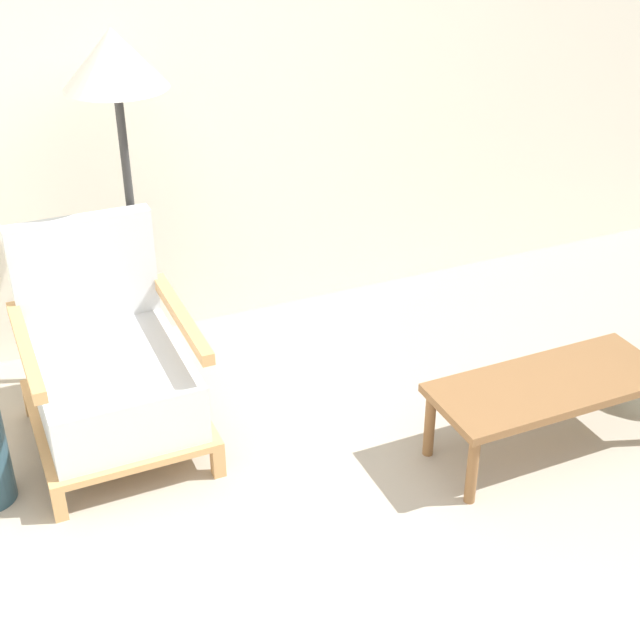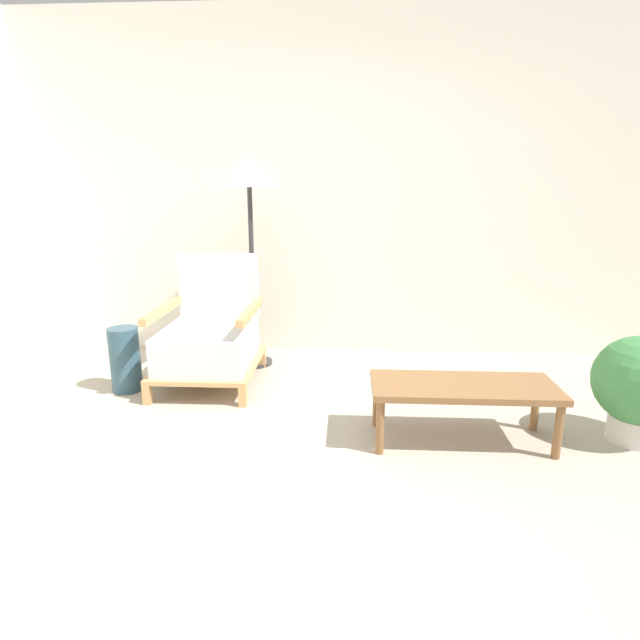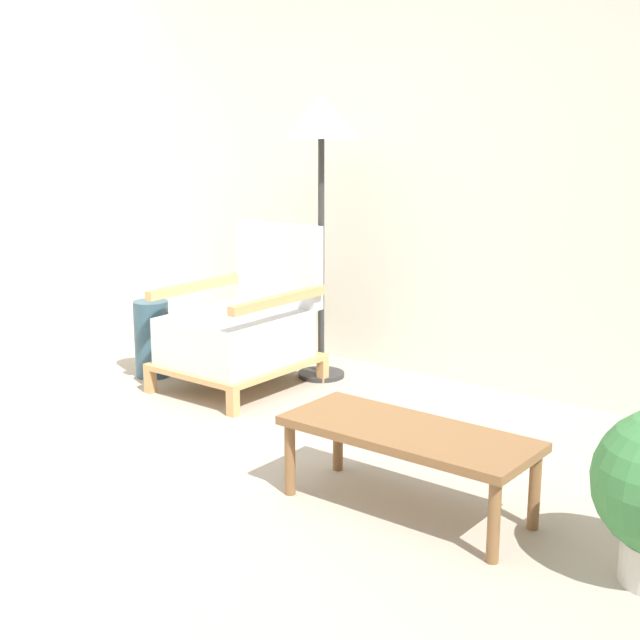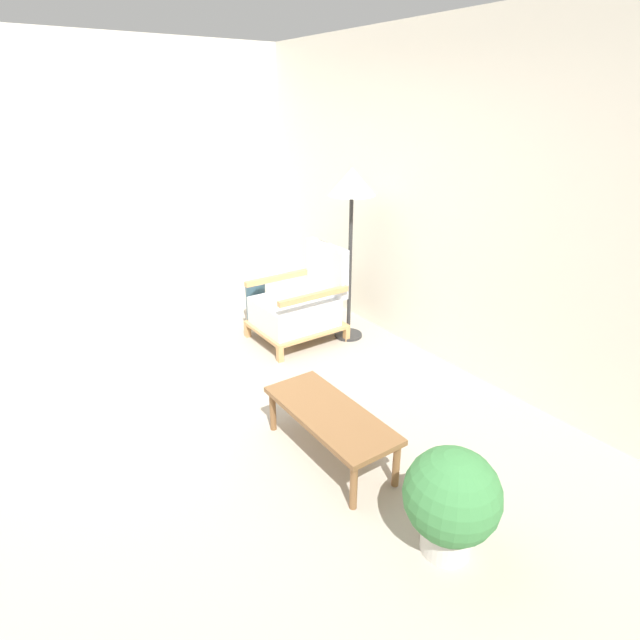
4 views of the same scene
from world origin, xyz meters
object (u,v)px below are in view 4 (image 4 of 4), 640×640
(coffee_table, at_px, (330,417))
(potted_plant, at_px, (451,499))
(vase, at_px, (256,303))
(armchair, at_px, (300,306))
(floor_lamp, at_px, (352,192))

(coffee_table, bearing_deg, potted_plant, 3.31)
(vase, bearing_deg, armchair, 18.73)
(floor_lamp, height_order, vase, floor_lamp)
(floor_lamp, distance_m, potted_plant, 2.76)
(floor_lamp, height_order, potted_plant, floor_lamp)
(potted_plant, bearing_deg, coffee_table, -176.69)
(coffee_table, xyz_separation_m, potted_plant, (0.94, 0.05, 0.04))
(floor_lamp, xyz_separation_m, vase, (-0.78, -0.59, -1.16))
(floor_lamp, bearing_deg, potted_plant, -26.49)
(vase, bearing_deg, potted_plant, -10.22)
(vase, bearing_deg, coffee_table, -15.93)
(armchair, relative_size, coffee_table, 0.90)
(armchair, height_order, coffee_table, armchair)
(armchair, distance_m, potted_plant, 2.63)
(floor_lamp, relative_size, coffee_table, 1.63)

